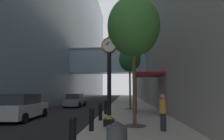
{
  "coord_description": "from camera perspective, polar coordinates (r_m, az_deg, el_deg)",
  "views": [
    {
      "loc": [
        1.98,
        -1.72,
        1.94
      ],
      "look_at": [
        0.77,
        14.9,
        3.83
      ],
      "focal_mm": 29.33,
      "sensor_mm": 36.0,
      "label": 1
    }
  ],
  "objects": [
    {
      "name": "bollard_fourth",
      "position": [
        14.51,
        -2.01,
        -11.39
      ],
      "size": [
        0.23,
        0.23,
        1.06
      ],
      "color": "black",
      "rests_on": "sidewalk_right"
    },
    {
      "name": "street_clock",
      "position": [
        9.74,
        -0.87,
        -1.49
      ],
      "size": [
        0.84,
        0.55,
        4.81
      ],
      "color": "black",
      "rests_on": "sidewalk_right"
    },
    {
      "name": "bollard_nearest",
      "position": [
        5.77,
        -12.15,
        -18.8
      ],
      "size": [
        0.23,
        0.23,
        1.06
      ],
      "color": "black",
      "rests_on": "sidewalk_right"
    },
    {
      "name": "sidewalk_right",
      "position": [
        31.78,
        5.31,
        -9.82
      ],
      "size": [
        5.15,
        80.0,
        0.14
      ],
      "primitive_type": "cube",
      "color": "#9E998E",
      "rests_on": "ground"
    },
    {
      "name": "street_tree_mid_near",
      "position": [
        18.87,
        5.54,
        3.24
      ],
      "size": [
        2.21,
        2.21,
        6.29
      ],
      "color": "#333335",
      "rests_on": "sidewalk_right"
    },
    {
      "name": "pedestrian_walking",
      "position": [
        8.85,
        15.57,
        -12.31
      ],
      "size": [
        0.36,
        0.47,
        1.65
      ],
      "color": "#23232D",
      "rests_on": "sidewalk_right"
    },
    {
      "name": "storefront_awning",
      "position": [
        16.44,
        10.88,
        -1.68
      ],
      "size": [
        2.4,
        3.6,
        3.3
      ],
      "color": "maroon",
      "rests_on": "sidewalk_right"
    },
    {
      "name": "car_grey_near",
      "position": [
        22.86,
        -11.38,
        -9.29
      ],
      "size": [
        1.94,
        4.22,
        1.57
      ],
      "color": "slate",
      "rests_on": "ground"
    },
    {
      "name": "ground_plane",
      "position": [
        28.85,
        0.22,
        -10.33
      ],
      "size": [
        110.0,
        110.0,
        0.0
      ],
      "primitive_type": "plane",
      "color": "black",
      "rests_on": "ground"
    },
    {
      "name": "car_silver_mid",
      "position": [
        13.94,
        -26.12,
        -10.39
      ],
      "size": [
        2.14,
        4.37,
        1.72
      ],
      "color": "#B7BABF",
      "rests_on": "ground"
    },
    {
      "name": "bollard_second",
      "position": [
        8.63,
        -6.41,
        -14.73
      ],
      "size": [
        0.23,
        0.23,
        1.06
      ],
      "color": "black",
      "rests_on": "sidewalk_right"
    },
    {
      "name": "building_block_left",
      "position": [
        37.11,
        -17.88,
        15.99
      ],
      "size": [
        21.33,
        80.0,
        31.97
      ],
      "color": "slate",
      "rests_on": "ground"
    },
    {
      "name": "bollard_third",
      "position": [
        11.56,
        -3.64,
        -12.65
      ],
      "size": [
        0.23,
        0.23,
        1.06
      ],
      "color": "black",
      "rests_on": "sidewalk_right"
    },
    {
      "name": "street_tree_near",
      "position": [
        10.32,
        6.7,
        13.27
      ],
      "size": [
        2.85,
        2.85,
        6.94
      ],
      "color": "#333335",
      "rests_on": "sidewalk_right"
    }
  ]
}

